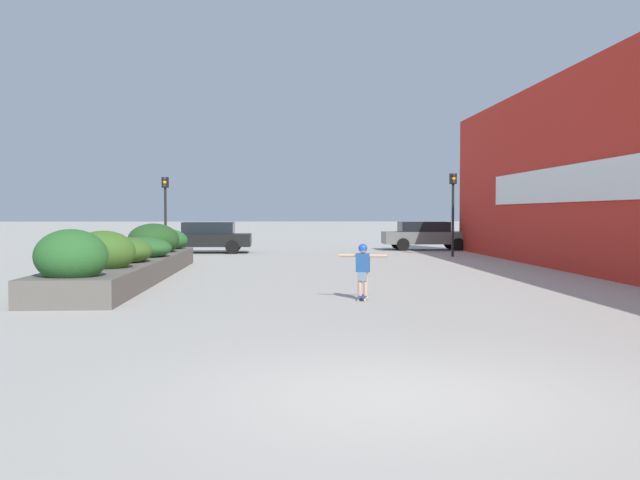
{
  "coord_description": "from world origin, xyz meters",
  "views": [
    {
      "loc": [
        -1.26,
        -7.25,
        1.89
      ],
      "look_at": [
        0.19,
        17.76,
        0.93
      ],
      "focal_mm": 40.0,
      "sensor_mm": 36.0,
      "label": 1
    }
  ],
  "objects_px": {
    "car_center_left": "(588,233)",
    "skateboard": "(363,297)",
    "traffic_light_right": "(453,200)",
    "skateboarder": "(363,264)",
    "car_leftmost": "(426,235)",
    "car_center_right": "(206,237)",
    "traffic_light_left": "(165,202)"
  },
  "relations": [
    {
      "from": "skateboard",
      "to": "car_leftmost",
      "type": "distance_m",
      "value": 21.41
    },
    {
      "from": "traffic_light_right",
      "to": "traffic_light_left",
      "type": "bearing_deg",
      "value": 176.47
    },
    {
      "from": "skateboard",
      "to": "car_leftmost",
      "type": "bearing_deg",
      "value": 88.62
    },
    {
      "from": "skateboard",
      "to": "traffic_light_left",
      "type": "bearing_deg",
      "value": 127.1
    },
    {
      "from": "car_leftmost",
      "to": "traffic_light_left",
      "type": "xyz_separation_m",
      "value": [
        -12.38,
        -4.91,
        1.58
      ]
    },
    {
      "from": "car_center_left",
      "to": "car_center_right",
      "type": "xyz_separation_m",
      "value": [
        -20.37,
        -4.33,
        -0.04
      ]
    },
    {
      "from": "skateboarder",
      "to": "car_center_left",
      "type": "height_order",
      "value": "car_center_left"
    },
    {
      "from": "car_leftmost",
      "to": "traffic_light_right",
      "type": "bearing_deg",
      "value": -0.26
    },
    {
      "from": "car_leftmost",
      "to": "traffic_light_left",
      "type": "relative_size",
      "value": 1.31
    },
    {
      "from": "car_leftmost",
      "to": "skateboard",
      "type": "bearing_deg",
      "value": -15.41
    },
    {
      "from": "car_leftmost",
      "to": "traffic_light_left",
      "type": "distance_m",
      "value": 13.41
    },
    {
      "from": "car_leftmost",
      "to": "car_center_left",
      "type": "height_order",
      "value": "car_center_left"
    },
    {
      "from": "skateboard",
      "to": "car_leftmost",
      "type": "xyz_separation_m",
      "value": [
        5.69,
        20.63,
        0.69
      ]
    },
    {
      "from": "car_leftmost",
      "to": "car_center_right",
      "type": "height_order",
      "value": "car_center_right"
    },
    {
      "from": "skateboarder",
      "to": "car_leftmost",
      "type": "bearing_deg",
      "value": 88.62
    },
    {
      "from": "skateboarder",
      "to": "car_leftmost",
      "type": "relative_size",
      "value": 0.25
    },
    {
      "from": "skateboarder",
      "to": "car_center_right",
      "type": "distance_m",
      "value": 19.25
    },
    {
      "from": "traffic_light_right",
      "to": "skateboard",
      "type": "bearing_deg",
      "value": -110.73
    },
    {
      "from": "car_center_left",
      "to": "traffic_light_left",
      "type": "distance_m",
      "value": 23.01
    },
    {
      "from": "traffic_light_left",
      "to": "car_center_left",
      "type": "bearing_deg",
      "value": 18.11
    },
    {
      "from": "skateboarder",
      "to": "car_leftmost",
      "type": "distance_m",
      "value": 21.4
    },
    {
      "from": "skateboarder",
      "to": "traffic_light_right",
      "type": "distance_m",
      "value": 16.08
    },
    {
      "from": "skateboard",
      "to": "traffic_light_right",
      "type": "xyz_separation_m",
      "value": [
        5.66,
        14.96,
        2.36
      ]
    },
    {
      "from": "traffic_light_left",
      "to": "traffic_light_right",
      "type": "relative_size",
      "value": 0.96
    },
    {
      "from": "skateboard",
      "to": "car_center_left",
      "type": "distance_m",
      "value": 27.42
    },
    {
      "from": "car_center_left",
      "to": "traffic_light_right",
      "type": "bearing_deg",
      "value": -50.17
    },
    {
      "from": "traffic_light_left",
      "to": "skateboarder",
      "type": "bearing_deg",
      "value": -66.94
    },
    {
      "from": "car_center_left",
      "to": "traffic_light_left",
      "type": "relative_size",
      "value": 1.31
    },
    {
      "from": "car_center_right",
      "to": "car_leftmost",
      "type": "bearing_deg",
      "value": -79.1
    },
    {
      "from": "skateboard",
      "to": "traffic_light_left",
      "type": "distance_m",
      "value": 17.24
    },
    {
      "from": "car_center_left",
      "to": "skateboard",
      "type": "bearing_deg",
      "value": -33.5
    },
    {
      "from": "skateboard",
      "to": "car_center_right",
      "type": "distance_m",
      "value": 19.27
    }
  ]
}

